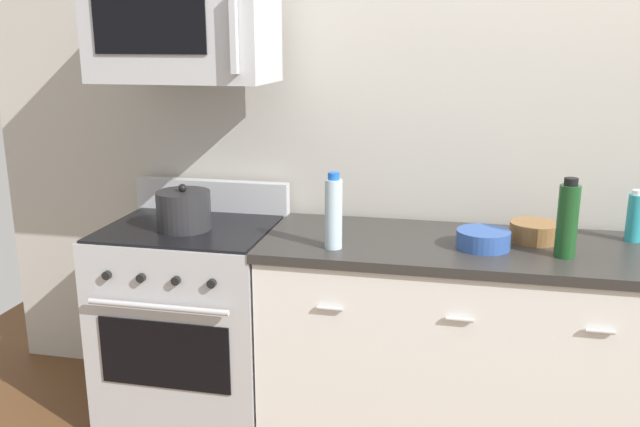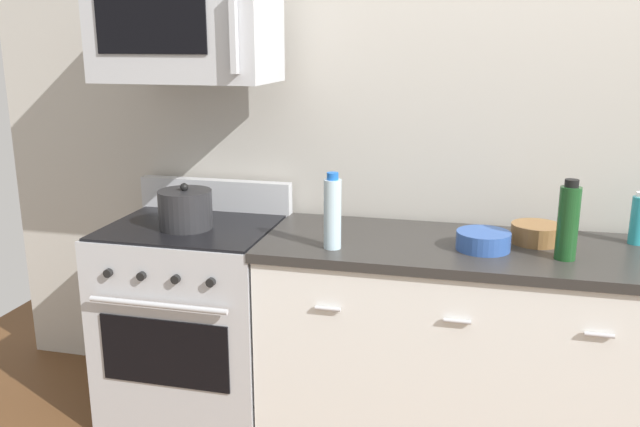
# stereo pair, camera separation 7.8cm
# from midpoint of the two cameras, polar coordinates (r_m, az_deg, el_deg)

# --- Properties ---
(back_wall) EXTENTS (5.22, 0.10, 2.70)m
(back_wall) POSITION_cam_midpoint_polar(r_m,az_deg,el_deg) (3.10, 18.17, 6.98)
(back_wall) COLOR #B7B2A8
(back_wall) RESTS_ON ground_plane
(counter_unit) EXTENTS (2.13, 0.66, 0.92)m
(counter_unit) POSITION_cam_midpoint_polar(r_m,az_deg,el_deg) (2.95, 17.31, -11.45)
(counter_unit) COLOR white
(counter_unit) RESTS_ON ground_plane
(range_oven) EXTENTS (0.76, 0.69, 1.07)m
(range_oven) POSITION_cam_midpoint_polar(r_m,az_deg,el_deg) (3.18, -9.86, -8.84)
(range_oven) COLOR #B7BABF
(range_oven) RESTS_ON ground_plane
(microwave) EXTENTS (0.74, 0.44, 0.40)m
(microwave) POSITION_cam_midpoint_polar(r_m,az_deg,el_deg) (2.96, -10.62, 14.90)
(microwave) COLOR #B7BABF
(bottle_water_clear) EXTENTS (0.07, 0.07, 0.31)m
(bottle_water_clear) POSITION_cam_midpoint_polar(r_m,az_deg,el_deg) (2.62, 1.93, 0.06)
(bottle_water_clear) COLOR silver
(bottle_water_clear) RESTS_ON countertop_slab
(bottle_dish_soap) EXTENTS (0.06, 0.06, 0.22)m
(bottle_dish_soap) POSITION_cam_midpoint_polar(r_m,az_deg,el_deg) (3.00, 26.30, -0.46)
(bottle_dish_soap) COLOR teal
(bottle_dish_soap) RESTS_ON countertop_slab
(bottle_wine_green) EXTENTS (0.08, 0.08, 0.31)m
(bottle_wine_green) POSITION_cam_midpoint_polar(r_m,az_deg,el_deg) (2.67, 21.27, -0.67)
(bottle_wine_green) COLOR #19471E
(bottle_wine_green) RESTS_ON countertop_slab
(bowl_blue_mixing) EXTENTS (0.21, 0.21, 0.07)m
(bowl_blue_mixing) POSITION_cam_midpoint_polar(r_m,az_deg,el_deg) (2.72, 14.61, -2.21)
(bowl_blue_mixing) COLOR #2D519E
(bowl_blue_mixing) RESTS_ON countertop_slab
(bowl_wooden_salad) EXTENTS (0.20, 0.20, 0.08)m
(bowl_wooden_salad) POSITION_cam_midpoint_polar(r_m,az_deg,el_deg) (2.87, 18.78, -1.58)
(bowl_wooden_salad) COLOR brown
(bowl_wooden_salad) RESTS_ON countertop_slab
(stockpot) EXTENTS (0.23, 0.23, 0.20)m
(stockpot) POSITION_cam_midpoint_polar(r_m,az_deg,el_deg) (2.96, -10.73, 0.36)
(stockpot) COLOR #262628
(stockpot) RESTS_ON range_oven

